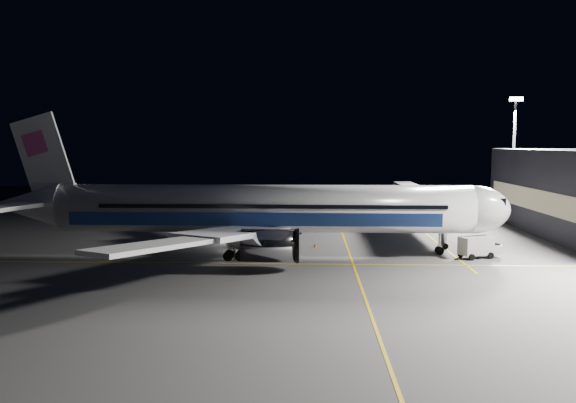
% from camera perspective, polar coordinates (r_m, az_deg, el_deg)
% --- Properties ---
extents(ground, '(200.00, 200.00, 0.00)m').
position_cam_1_polar(ground, '(66.72, -2.39, -5.24)').
color(ground, '#4C4C4F').
rests_on(ground, ground).
extents(guide_line_main, '(0.25, 80.00, 0.01)m').
position_cam_1_polar(guide_line_main, '(66.68, 6.24, -5.27)').
color(guide_line_main, gold).
rests_on(guide_line_main, ground).
extents(guide_line_cross, '(70.00, 0.25, 0.01)m').
position_cam_1_polar(guide_line_cross, '(60.87, -2.85, -6.33)').
color(guide_line_cross, gold).
rests_on(guide_line_cross, ground).
extents(guide_line_side, '(0.25, 40.00, 0.01)m').
position_cam_1_polar(guide_line_side, '(78.14, 14.56, -3.76)').
color(guide_line_side, gold).
rests_on(guide_line_side, ground).
extents(airliner, '(61.48, 54.22, 16.64)m').
position_cam_1_polar(airliner, '(66.01, -3.34, -0.83)').
color(airliner, silver).
rests_on(airliner, ground).
extents(jet_bridge, '(3.60, 34.40, 6.30)m').
position_cam_1_polar(jet_bridge, '(85.36, 13.49, 0.18)').
color(jet_bridge, '#B2B2B7').
rests_on(jet_bridge, ground).
extents(floodlight_mast_north, '(2.40, 0.68, 20.70)m').
position_cam_1_polar(floodlight_mast_north, '(103.22, 21.96, 5.22)').
color(floodlight_mast_north, '#59595E').
rests_on(floodlight_mast_north, ground).
extents(service_truck, '(5.11, 3.55, 2.44)m').
position_cam_1_polar(service_truck, '(67.27, 18.85, -4.33)').
color(service_truck, silver).
rests_on(service_truck, ground).
extents(baggage_tug, '(3.21, 2.84, 1.98)m').
position_cam_1_polar(baggage_tug, '(77.55, -6.04, -3.00)').
color(baggage_tug, black).
rests_on(baggage_tug, ground).
extents(safety_cone_a, '(0.39, 0.39, 0.58)m').
position_cam_1_polar(safety_cone_a, '(71.08, -5.81, -4.33)').
color(safety_cone_a, '#F25C0A').
rests_on(safety_cone_a, ground).
extents(safety_cone_b, '(0.36, 0.36, 0.55)m').
position_cam_1_polar(safety_cone_b, '(70.39, 2.76, -4.42)').
color(safety_cone_b, '#F25C0A').
rests_on(safety_cone_b, ground).
extents(safety_cone_c, '(0.38, 0.38, 0.57)m').
position_cam_1_polar(safety_cone_c, '(75.22, -6.76, -3.77)').
color(safety_cone_c, '#F25C0A').
rests_on(safety_cone_c, ground).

